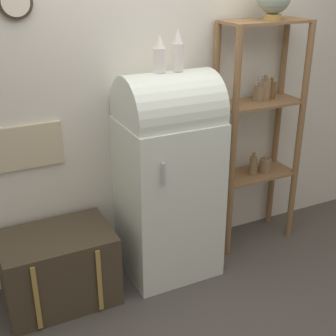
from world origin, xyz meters
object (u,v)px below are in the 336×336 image
object	(u,v)px
suitcase_trunk	(59,268)
vase_center	(178,51)
vase_left	(160,55)
refrigerator	(168,174)

from	to	relation	value
suitcase_trunk	vase_center	size ratio (longest dim) A/B	2.71
vase_left	suitcase_trunk	bearing A→B (deg)	-178.18
refrigerator	vase_center	bearing A→B (deg)	-2.98
vase_center	refrigerator	bearing A→B (deg)	177.02
refrigerator	suitcase_trunk	distance (m)	0.99
suitcase_trunk	vase_left	distance (m)	1.57
vase_center	vase_left	bearing A→B (deg)	173.64
suitcase_trunk	vase_left	size ratio (longest dim) A/B	3.10
refrigerator	vase_left	xyz separation A→B (m)	(-0.06, 0.01, 0.84)
vase_left	vase_center	xyz separation A→B (m)	(0.12, -0.01, 0.02)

